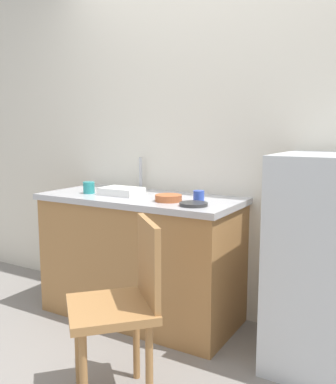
# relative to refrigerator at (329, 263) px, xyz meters

# --- Properties ---
(ground_plane) EXTENTS (8.00, 8.00, 0.00)m
(ground_plane) POSITION_rel_refrigerator_xyz_m (-0.83, -0.64, -0.59)
(ground_plane) COLOR gray
(back_wall) EXTENTS (4.80, 0.10, 2.58)m
(back_wall) POSITION_rel_refrigerator_xyz_m (-0.83, 0.36, 0.69)
(back_wall) COLOR silver
(back_wall) RESTS_ON ground_plane
(cabinet_base) EXTENTS (1.36, 0.60, 0.83)m
(cabinet_base) POSITION_rel_refrigerator_xyz_m (-1.25, 0.01, -0.18)
(cabinet_base) COLOR #A87542
(cabinet_base) RESTS_ON ground_plane
(countertop) EXTENTS (1.40, 0.64, 0.04)m
(countertop) POSITION_rel_refrigerator_xyz_m (-1.25, 0.01, 0.25)
(countertop) COLOR #B7B7BC
(countertop) RESTS_ON cabinet_base
(faucet) EXTENTS (0.02, 0.02, 0.24)m
(faucet) POSITION_rel_refrigerator_xyz_m (-1.41, 0.26, 0.39)
(faucet) COLOR #B7B7BC
(faucet) RESTS_ON countertop
(refrigerator) EXTENTS (0.59, 0.62, 1.19)m
(refrigerator) POSITION_rel_refrigerator_xyz_m (0.00, 0.00, 0.00)
(refrigerator) COLOR silver
(refrigerator) RESTS_ON ground_plane
(chair) EXTENTS (0.57, 0.57, 0.89)m
(chair) POSITION_rel_refrigerator_xyz_m (-0.79, -0.81, -0.09)
(chair) COLOR #A87542
(chair) RESTS_ON ground_plane
(dish_tray) EXTENTS (0.28, 0.20, 0.05)m
(dish_tray) POSITION_rel_refrigerator_xyz_m (-1.38, -0.03, 0.30)
(dish_tray) COLOR white
(dish_tray) RESTS_ON countertop
(terracotta_bowl) EXTENTS (0.17, 0.17, 0.04)m
(terracotta_bowl) POSITION_rel_refrigerator_xyz_m (-0.96, -0.09, 0.29)
(terracotta_bowl) COLOR #B25B33
(terracotta_bowl) RESTS_ON countertop
(hotplate) EXTENTS (0.17, 0.17, 0.02)m
(hotplate) POSITION_rel_refrigerator_xyz_m (-0.75, -0.16, 0.28)
(hotplate) COLOR #2D2D2D
(hotplate) RESTS_ON countertop
(cup_blue) EXTENTS (0.07, 0.07, 0.07)m
(cup_blue) POSITION_rel_refrigerator_xyz_m (-0.79, -0.02, 0.31)
(cup_blue) COLOR blue
(cup_blue) RESTS_ON countertop
(cup_teal) EXTENTS (0.08, 0.08, 0.08)m
(cup_teal) POSITION_rel_refrigerator_xyz_m (-1.62, -0.09, 0.31)
(cup_teal) COLOR teal
(cup_teal) RESTS_ON countertop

